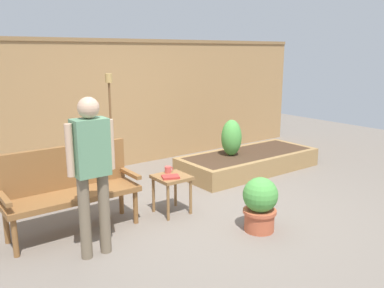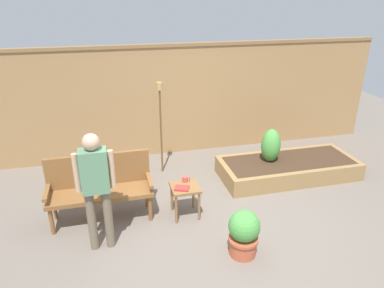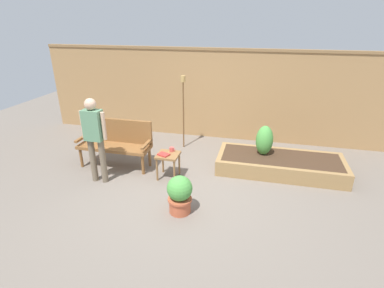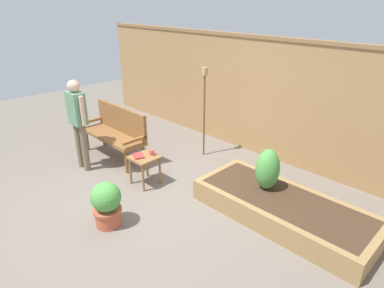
% 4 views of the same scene
% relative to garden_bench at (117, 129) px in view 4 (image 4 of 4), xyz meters
% --- Properties ---
extents(ground_plane, '(14.00, 14.00, 0.00)m').
position_rel_garden_bench_xyz_m(ground_plane, '(1.49, -0.60, -0.54)').
color(ground_plane, '#70665B').
extents(fence_back, '(8.40, 0.14, 2.16)m').
position_rel_garden_bench_xyz_m(fence_back, '(1.49, 2.00, 0.55)').
color(fence_back, '#A37A4C').
rests_on(fence_back, ground_plane).
extents(garden_bench, '(1.44, 0.48, 0.94)m').
position_rel_garden_bench_xyz_m(garden_bench, '(0.00, 0.00, 0.00)').
color(garden_bench, brown).
rests_on(garden_bench, ground_plane).
extents(side_table, '(0.40, 0.40, 0.48)m').
position_rel_garden_bench_xyz_m(side_table, '(1.17, -0.27, -0.15)').
color(side_table, olive).
rests_on(side_table, ground_plane).
extents(cup_on_table, '(0.12, 0.08, 0.08)m').
position_rel_garden_bench_xyz_m(cup_on_table, '(1.20, -0.14, -0.02)').
color(cup_on_table, '#CC4C47').
rests_on(cup_on_table, side_table).
extents(book_on_table, '(0.24, 0.21, 0.03)m').
position_rel_garden_bench_xyz_m(book_on_table, '(1.11, -0.34, -0.05)').
color(book_on_table, '#B2332D').
rests_on(book_on_table, side_table).
extents(potted_boxwood, '(0.39, 0.39, 0.61)m').
position_rel_garden_bench_xyz_m(potted_boxwood, '(1.67, -1.27, -0.22)').
color(potted_boxwood, '#B75638').
rests_on(potted_boxwood, ground_plane).
extents(raised_planter_bed, '(2.40, 1.00, 0.30)m').
position_rel_garden_bench_xyz_m(raised_planter_bed, '(3.21, 0.47, -0.39)').
color(raised_planter_bed, '#997547').
rests_on(raised_planter_bed, ground_plane).
extents(shrub_near_bench, '(0.33, 0.33, 0.59)m').
position_rel_garden_bench_xyz_m(shrub_near_bench, '(2.88, 0.54, 0.05)').
color(shrub_near_bench, brown).
rests_on(shrub_near_bench, raised_planter_bed).
extents(tiki_torch, '(0.10, 0.10, 1.65)m').
position_rel_garden_bench_xyz_m(tiki_torch, '(1.08, 1.18, 0.59)').
color(tiki_torch, brown).
rests_on(tiki_torch, ground_plane).
extents(person_by_bench, '(0.47, 0.20, 1.56)m').
position_rel_garden_bench_xyz_m(person_by_bench, '(-0.01, -0.70, 0.39)').
color(person_by_bench, '#70604C').
rests_on(person_by_bench, ground_plane).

